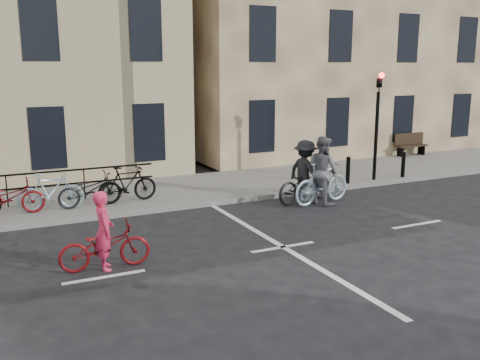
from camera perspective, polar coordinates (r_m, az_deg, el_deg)
name	(u,v)px	position (r m, az deg, el deg)	size (l,w,h in m)	color
ground	(283,247)	(12.19, 4.61, -7.16)	(120.00, 120.00, 0.00)	black
sidewalk	(60,203)	(16.47, -18.61, -2.37)	(46.00, 4.00, 0.15)	slate
building_east	(309,21)	(27.39, 7.37, 16.48)	(14.00, 10.00, 12.00)	#8B6F53
traffic_light	(378,113)	(18.74, 14.46, 6.95)	(0.18, 0.30, 3.90)	black
bollard_east	(348,170)	(18.17, 11.45, 1.03)	(0.14, 0.14, 0.90)	black
bollard_west	(403,164)	(19.70, 17.01, 1.60)	(0.14, 0.14, 0.90)	black
bench	(410,143)	(24.63, 17.70, 3.74)	(1.60, 0.41, 0.97)	black
parked_bikes	(28,195)	(15.33, -21.66, -1.45)	(7.25, 1.23, 1.05)	black
cyclist_pink	(104,242)	(11.08, -14.26, -6.45)	(1.84, 0.76, 1.61)	maroon
cyclist_grey	(322,177)	(15.88, 8.77, 0.35)	(2.15, 1.09, 2.02)	#92B1BF
cyclist_dark	(305,178)	(16.05, 6.95, 0.23)	(2.21, 1.33, 1.87)	black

